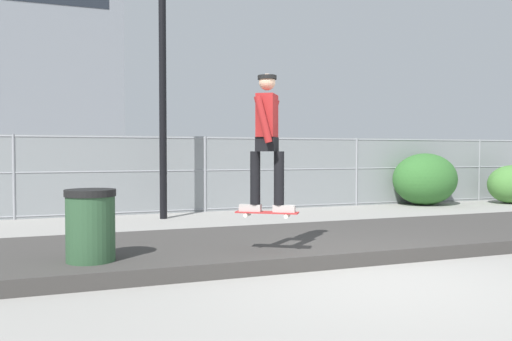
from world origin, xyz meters
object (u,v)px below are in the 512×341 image
(skateboard, at_px, (267,213))
(parked_car_mid, at_px, (286,172))
(street_lamp, at_px, (162,16))
(shrub_left, at_px, (425,179))
(shrub_center, at_px, (511,184))
(skater, at_px, (267,134))
(parked_car_near, at_px, (102,174))
(trash_bin, at_px, (91,233))

(skateboard, relative_size, parked_car_mid, 0.17)
(street_lamp, height_order, shrub_left, street_lamp)
(skateboard, bearing_deg, shrub_center, 28.67)
(skater, relative_size, parked_car_mid, 0.38)
(parked_car_near, xyz_separation_m, shrub_left, (8.34, -3.48, -0.12))
(parked_car_mid, bearing_deg, trash_bin, -125.75)
(street_lamp, xyz_separation_m, shrub_left, (7.34, 0.43, -3.71))
(parked_car_mid, bearing_deg, skateboard, -115.21)
(parked_car_near, distance_m, parked_car_mid, 5.64)
(parked_car_mid, relative_size, shrub_center, 3.22)
(skater, relative_size, shrub_center, 1.24)
(skater, height_order, shrub_left, skater)
(parked_car_near, distance_m, shrub_center, 11.66)
(skateboard, distance_m, parked_car_near, 9.35)
(parked_car_near, xyz_separation_m, parked_car_mid, (5.64, -0.07, 0.00))
(shrub_left, bearing_deg, trash_bin, -148.76)
(skateboard, xyz_separation_m, parked_car_near, (-1.32, 9.25, 0.14))
(parked_car_near, xyz_separation_m, shrub_center, (10.95, -3.99, -0.29))
(street_lamp, relative_size, parked_car_near, 1.60)
(skateboard, relative_size, street_lamp, 0.11)
(shrub_center, relative_size, trash_bin, 1.37)
(parked_car_near, distance_m, trash_bin, 9.08)
(skateboard, height_order, parked_car_near, parked_car_near)
(trash_bin, bearing_deg, shrub_left, 31.24)
(skateboard, relative_size, trash_bin, 0.76)
(skateboard, distance_m, street_lamp, 6.52)
(street_lamp, bearing_deg, parked_car_mid, 39.65)
(skater, height_order, street_lamp, street_lamp)
(parked_car_near, xyz_separation_m, trash_bin, (-0.82, -9.04, -0.32))
(skater, bearing_deg, shrub_left, 39.39)
(street_lamp, bearing_deg, skater, -86.56)
(skater, xyz_separation_m, shrub_center, (9.63, 5.27, -1.15))
(skater, xyz_separation_m, parked_car_near, (-1.32, 9.25, -0.86))
(parked_car_near, bearing_deg, shrub_center, -20.01)
(parked_car_near, bearing_deg, skateboard, -81.88)
(parked_car_mid, bearing_deg, shrub_left, -51.68)
(shrub_center, bearing_deg, skateboard, -151.33)
(parked_car_mid, height_order, trash_bin, parked_car_mid)
(parked_car_near, height_order, shrub_center, parked_car_near)
(parked_car_near, bearing_deg, parked_car_mid, -0.70)
(skater, xyz_separation_m, shrub_left, (7.02, 5.77, -0.98))
(shrub_center, bearing_deg, parked_car_near, 159.99)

